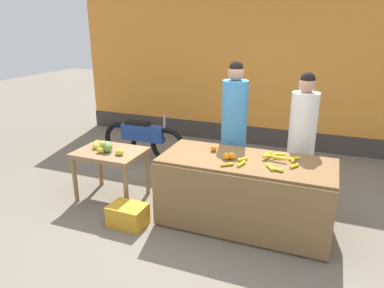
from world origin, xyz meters
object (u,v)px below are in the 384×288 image
at_px(vendor_woman_white_shirt, 301,142).
at_px(produce_crate, 128,215).
at_px(parked_motorcycle, 143,138).
at_px(vendor_woman_blue_shirt, 234,131).
at_px(produce_sack, 178,170).

distance_m(vendor_woman_white_shirt, produce_crate, 2.38).
bearing_deg(parked_motorcycle, vendor_woman_white_shirt, -14.80).
height_order(vendor_woman_blue_shirt, produce_sack, vendor_woman_blue_shirt).
xyz_separation_m(vendor_woman_white_shirt, produce_crate, (-1.84, -1.29, -0.77)).
xyz_separation_m(parked_motorcycle, produce_sack, (1.01, -0.78, -0.14)).
distance_m(vendor_woman_white_shirt, parked_motorcycle, 2.87).
bearing_deg(produce_sack, parked_motorcycle, 142.23).
distance_m(produce_crate, produce_sack, 1.23).
bearing_deg(vendor_woman_blue_shirt, vendor_woman_white_shirt, 4.28).
bearing_deg(vendor_woman_blue_shirt, produce_crate, -128.33).
height_order(vendor_woman_white_shirt, produce_crate, vendor_woman_white_shirt).
bearing_deg(parked_motorcycle, produce_sack, -37.77).
bearing_deg(parked_motorcycle, produce_crate, -66.19).
bearing_deg(vendor_woman_white_shirt, vendor_woman_blue_shirt, -175.72).
height_order(vendor_woman_blue_shirt, parked_motorcycle, vendor_woman_blue_shirt).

